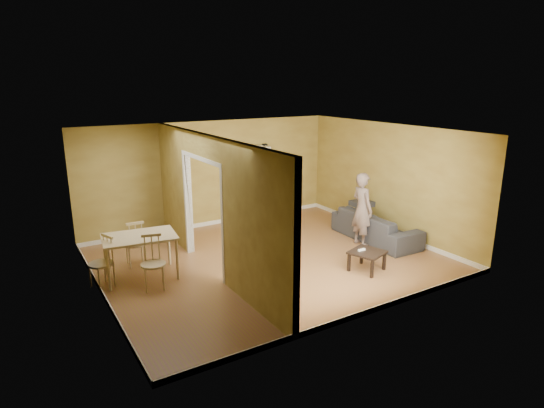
{
  "coord_description": "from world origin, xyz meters",
  "views": [
    {
      "loc": [
        -4.43,
        -7.42,
        3.52
      ],
      "look_at": [
        0.2,
        0.2,
        1.1
      ],
      "focal_mm": 30.0,
      "sensor_mm": 36.0,
      "label": 1
    }
  ],
  "objects": [
    {
      "name": "paper_box_navy_c",
      "position": [
        1.07,
        2.56,
        1.49
      ],
      "size": [
        0.43,
        0.28,
        0.22
      ],
      "primitive_type": "cube",
      "color": "navy",
      "rests_on": "bookshelf"
    },
    {
      "name": "game_controller",
      "position": [
        1.26,
        -1.36,
        0.41
      ],
      "size": [
        0.16,
        0.04,
        0.03
      ],
      "primitive_type": "cube",
      "color": "white",
      "rests_on": "coffee_table"
    },
    {
      "name": "coffee_table",
      "position": [
        1.32,
        -1.44,
        0.33
      ],
      "size": [
        0.58,
        0.58,
        0.39
      ],
      "rotation": [
        0.0,
        0.0,
        0.33
      ],
      "color": "black",
      "rests_on": "ground"
    },
    {
      "name": "paper_box_teal",
      "position": [
        1.04,
        2.56,
        0.89
      ],
      "size": [
        0.43,
        0.28,
        0.22
      ],
      "primitive_type": "cube",
      "color": "#0E885A",
      "rests_on": "bookshelf"
    },
    {
      "name": "chair_far",
      "position": [
        -2.37,
        1.13,
        0.47
      ],
      "size": [
        0.46,
        0.46,
        0.93
      ],
      "primitive_type": null,
      "rotation": [
        0.0,
        0.0,
        3.07
      ],
      "color": "tan",
      "rests_on": "ground"
    },
    {
      "name": "person",
      "position": [
        2.2,
        -0.3,
        0.95
      ],
      "size": [
        0.74,
        0.6,
        1.91
      ],
      "primitive_type": "imported",
      "rotation": [
        0.0,
        0.0,
        1.49
      ],
      "color": "slate",
      "rests_on": "ground"
    },
    {
      "name": "chair_near",
      "position": [
        -2.39,
        -0.09,
        0.48
      ],
      "size": [
        0.53,
        0.53,
        0.95
      ],
      "primitive_type": null,
      "rotation": [
        0.0,
        0.0,
        -0.26
      ],
      "color": "tan",
      "rests_on": "ground"
    },
    {
      "name": "room_shell",
      "position": [
        0.0,
        0.0,
        1.3
      ],
      "size": [
        6.5,
        6.5,
        6.5
      ],
      "color": "#8F5540",
      "rests_on": "ground"
    },
    {
      "name": "paper_box_navy_a",
      "position": [
        1.05,
        2.56,
        0.51
      ],
      "size": [
        0.41,
        0.27,
        0.21
      ],
      "primitive_type": "cube",
      "color": "#181C4D",
      "rests_on": "bookshelf"
    },
    {
      "name": "bookshelf",
      "position": [
        1.09,
        2.6,
        0.96
      ],
      "size": [
        0.81,
        0.35,
        1.91
      ],
      "color": "white",
      "rests_on": "ground"
    },
    {
      "name": "chair_left",
      "position": [
        -3.16,
        0.43,
        0.47
      ],
      "size": [
        0.55,
        0.55,
        0.93
      ],
      "primitive_type": null,
      "rotation": [
        0.0,
        0.0,
        -1.21
      ],
      "color": "tan",
      "rests_on": "ground"
    },
    {
      "name": "partition",
      "position": [
        -1.2,
        0.0,
        1.3
      ],
      "size": [
        0.22,
        5.5,
        2.6
      ],
      "primitive_type": null,
      "color": "#AC9B48",
      "rests_on": "ground"
    },
    {
      "name": "wall_speaker",
      "position": [
        1.5,
        2.69,
        1.9
      ],
      "size": [
        0.1,
        0.1,
        0.1
      ],
      "primitive_type": "cube",
      "color": "black",
      "rests_on": "room_shell"
    },
    {
      "name": "dining_table",
      "position": [
        -2.44,
        0.5,
        0.73
      ],
      "size": [
        1.29,
        0.86,
        0.81
      ],
      "rotation": [
        0.0,
        0.0,
        -0.13
      ],
      "color": "beige",
      "rests_on": "ground"
    },
    {
      "name": "sofa",
      "position": [
        2.7,
        -0.23,
        0.42
      ],
      "size": [
        2.26,
        1.04,
        0.85
      ],
      "primitive_type": "imported",
      "rotation": [
        0.0,
        0.0,
        1.53
      ],
      "color": "black",
      "rests_on": "ground"
    },
    {
      "name": "paper_box_navy_b",
      "position": [
        1.06,
        2.56,
        1.27
      ],
      "size": [
        0.44,
        0.29,
        0.23
      ],
      "primitive_type": "cube",
      "color": "navy",
      "rests_on": "bookshelf"
    }
  ]
}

